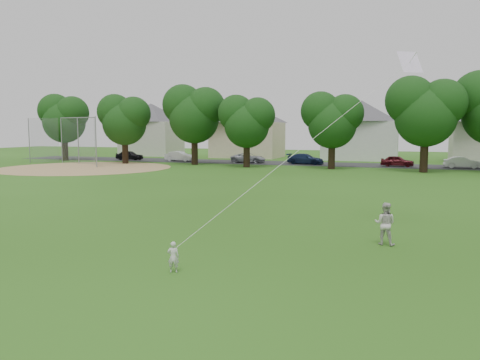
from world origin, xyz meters
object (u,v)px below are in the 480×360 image
(toddler, at_px, (173,257))
(older_boy, at_px, (385,224))
(baseball_backstop, at_px, (74,141))
(kite, at_px, (311,141))

(toddler, height_order, older_boy, older_boy)
(toddler, bearing_deg, baseball_backstop, -67.15)
(older_boy, bearing_deg, baseball_backstop, -29.74)
(older_boy, bearing_deg, kite, 35.42)
(toddler, distance_m, baseball_backstop, 45.80)
(kite, bearing_deg, toddler, -126.38)
(toddler, xyz_separation_m, baseball_backstop, (-30.83, 33.80, 2.27))
(kite, bearing_deg, older_boy, 27.01)
(baseball_backstop, bearing_deg, older_boy, -38.15)
(baseball_backstop, bearing_deg, toddler, -47.63)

